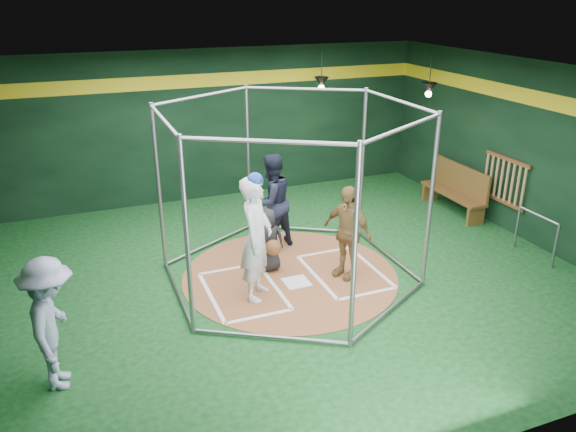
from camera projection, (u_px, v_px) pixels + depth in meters
name	position (u px, v px, depth m)	size (l,w,h in m)	color
room_shell	(290.00, 181.00, 9.30)	(10.10, 9.10, 3.53)	#0C3814
clay_disc	(290.00, 275.00, 9.95)	(3.80, 3.80, 0.01)	#925835
home_plate	(296.00, 282.00, 9.69)	(0.43, 0.43, 0.01)	white
batter_box_left	(243.00, 291.00, 9.41)	(1.17, 1.77, 0.01)	white
batter_box_right	(344.00, 271.00, 10.06)	(1.17, 1.77, 0.01)	white
batting_cage	(290.00, 196.00, 9.39)	(4.05, 4.67, 3.00)	gray
bat_rack	(504.00, 180.00, 11.58)	(0.07, 1.25, 0.98)	brown
pendant_lamp_near	(321.00, 82.00, 12.77)	(0.34, 0.34, 0.90)	black
pendant_lamp_far	(429.00, 88.00, 12.01)	(0.34, 0.34, 0.90)	black
batter_figure	(256.00, 237.00, 8.89)	(0.83, 0.90, 2.13)	silver
visitor_leopard	(347.00, 232.00, 9.63)	(0.98, 0.41, 1.67)	#A98548
catcher_figure	(269.00, 241.00, 9.92)	(0.63, 0.63, 1.16)	black
umpire	(271.00, 202.00, 10.70)	(0.91, 0.71, 1.87)	black
bystander_blue	(52.00, 324.00, 6.91)	(1.15, 0.66, 1.78)	#99A9CB
dugout_bench	(456.00, 188.00, 12.62)	(0.43, 1.86, 1.09)	brown
steel_railing	(537.00, 229.00, 10.43)	(0.05, 1.01, 0.87)	gray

